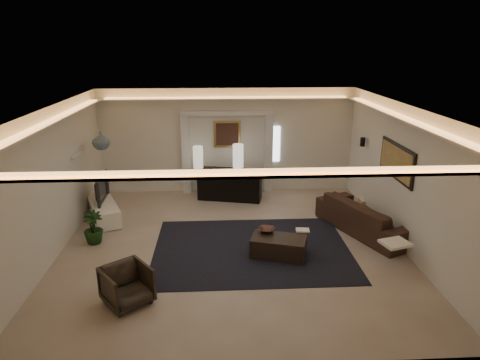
{
  "coord_description": "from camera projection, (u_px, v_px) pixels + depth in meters",
  "views": [
    {
      "loc": [
        -0.27,
        -8.05,
        4.09
      ],
      "look_at": [
        0.2,
        0.6,
        1.25
      ],
      "focal_mm": 31.75,
      "sensor_mm": 36.0,
      "label": 1
    }
  ],
  "objects": [
    {
      "name": "bowl",
      "position": [
        267.0,
        230.0,
        8.61
      ],
      "size": [
        0.39,
        0.39,
        0.08
      ],
      "primitive_type": "imported",
      "rotation": [
        0.0,
        0.0,
        -0.21
      ],
      "color": "#492A1E",
      "rests_on": "coffee_table"
    },
    {
      "name": "ginger_jar",
      "position": [
        101.0,
        140.0,
        9.93
      ],
      "size": [
        0.45,
        0.45,
        0.42
      ],
      "primitive_type": "imported",
      "rotation": [
        0.0,
        0.0,
        0.12
      ],
      "color": "#4A606E",
      "rests_on": "wall_niche"
    },
    {
      "name": "area_rug",
      "position": [
        252.0,
        249.0,
        8.76
      ],
      "size": [
        4.0,
        3.0,
        0.01
      ],
      "primitive_type": "cube",
      "color": "black",
      "rests_on": "ground"
    },
    {
      "name": "art_panel_gold",
      "position": [
        396.0,
        161.0,
        8.86
      ],
      "size": [
        0.02,
        1.5,
        0.62
      ],
      "primitive_type": "cube",
      "color": "tan",
      "rests_on": "wall_right"
    },
    {
      "name": "magazine",
      "position": [
        303.0,
        230.0,
        8.66
      ],
      "size": [
        0.29,
        0.23,
        0.03
      ],
      "primitive_type": "cube",
      "rotation": [
        0.0,
        0.0,
        -0.12
      ],
      "color": "white",
      "rests_on": "coffee_table"
    },
    {
      "name": "armchair",
      "position": [
        127.0,
        285.0,
        6.87
      ],
      "size": [
        0.98,
        0.99,
        0.65
      ],
      "primitive_type": "imported",
      "rotation": [
        0.0,
        0.0,
        0.65
      ],
      "color": "black",
      "rests_on": "ground"
    },
    {
      "name": "throw_pillow",
      "position": [
        361.0,
        206.0,
        9.56
      ],
      "size": [
        0.14,
        0.35,
        0.34
      ],
      "primitive_type": "cube",
      "rotation": [
        0.0,
        0.0,
        -0.12
      ],
      "color": "tan",
      "rests_on": "sofa"
    },
    {
      "name": "cove_soffit",
      "position": [
        231.0,
        122.0,
        8.11
      ],
      "size": [
        7.0,
        7.0,
        0.04
      ],
      "primitive_type": "cube",
      "color": "silver",
      "rests_on": "ceiling"
    },
    {
      "name": "lamp_right",
      "position": [
        238.0,
        158.0,
        11.47
      ],
      "size": [
        0.37,
        0.37,
        0.64
      ],
      "primitive_type": "cylinder",
      "rotation": [
        0.0,
        0.0,
        -0.38
      ],
      "color": "silver",
      "rests_on": "console"
    },
    {
      "name": "painting_frame",
      "position": [
        227.0,
        134.0,
        11.71
      ],
      "size": [
        0.74,
        0.04,
        0.74
      ],
      "primitive_type": "cube",
      "color": "tan",
      "rests_on": "wall_back"
    },
    {
      "name": "sofa",
      "position": [
        366.0,
        217.0,
        9.48
      ],
      "size": [
        2.62,
        1.86,
        0.71
      ],
      "primitive_type": "imported",
      "rotation": [
        0.0,
        0.0,
        1.99
      ],
      "color": "#3D2718",
      "rests_on": "ground"
    },
    {
      "name": "figurine",
      "position": [
        102.0,
        187.0,
        10.55
      ],
      "size": [
        0.16,
        0.16,
        0.36
      ],
      "primitive_type": "cylinder",
      "rotation": [
        0.0,
        0.0,
        0.2
      ],
      "color": "#321B14",
      "rests_on": "media_ledge"
    },
    {
      "name": "alcove_header",
      "position": [
        227.0,
        113.0,
        11.45
      ],
      "size": [
        2.52,
        0.2,
        0.12
      ],
      "primitive_type": "cube",
      "color": "silver",
      "rests_on": "wall_back"
    },
    {
      "name": "wall_back",
      "position": [
        227.0,
        141.0,
        11.8
      ],
      "size": [
        7.0,
        0.0,
        7.0
      ],
      "primitive_type": "plane",
      "rotation": [
        1.57,
        0.0,
        0.0
      ],
      "color": "silver",
      "rests_on": "ground"
    },
    {
      "name": "tv",
      "position": [
        98.0,
        187.0,
        10.14
      ],
      "size": [
        1.09,
        0.18,
        0.62
      ],
      "primitive_type": "imported",
      "rotation": [
        0.0,
        0.0,
        1.61
      ],
      "color": "black",
      "rests_on": "media_ledge"
    },
    {
      "name": "art_panel_frame",
      "position": [
        397.0,
        161.0,
        8.86
      ],
      "size": [
        0.04,
        1.64,
        0.74
      ],
      "primitive_type": "cube",
      "color": "black",
      "rests_on": "wall_right"
    },
    {
      "name": "coffee_table",
      "position": [
        279.0,
        247.0,
        8.42
      ],
      "size": [
        1.18,
        0.87,
        0.4
      ],
      "primitive_type": "cube",
      "rotation": [
        0.0,
        0.0,
        -0.3
      ],
      "color": "black",
      "rests_on": "ground"
    },
    {
      "name": "wall_front",
      "position": [
        242.0,
        269.0,
        5.15
      ],
      "size": [
        7.0,
        0.0,
        7.0
      ],
      "primitive_type": "plane",
      "rotation": [
        -1.57,
        0.0,
        0.0
      ],
      "color": "silver",
      "rests_on": "ground"
    },
    {
      "name": "plant",
      "position": [
        93.0,
        228.0,
        8.93
      ],
      "size": [
        0.54,
        0.54,
        0.71
      ],
      "primitive_type": "imported",
      "rotation": [
        0.0,
        0.0,
        0.51
      ],
      "color": "black",
      "rests_on": "ground"
    },
    {
      "name": "wall_right",
      "position": [
        403.0,
        177.0,
        8.66
      ],
      "size": [
        0.0,
        7.0,
        7.0
      ],
      "primitive_type": "plane",
      "rotation": [
        1.57,
        0.0,
        -1.57
      ],
      "color": "silver",
      "rests_on": "ground"
    },
    {
      "name": "wall_niche",
      "position": [
        77.0,
        155.0,
        9.56
      ],
      "size": [
        0.1,
        0.55,
        0.04
      ],
      "primitive_type": "cube",
      "color": "silver",
      "rests_on": "wall_left"
    },
    {
      "name": "console",
      "position": [
        230.0,
        185.0,
        11.44
      ],
      "size": [
        1.76,
        0.89,
        0.84
      ],
      "primitive_type": "cube",
      "rotation": [
        0.0,
        0.0,
        -0.23
      ],
      "color": "black",
      "rests_on": "ground"
    },
    {
      "name": "daylight_slit",
      "position": [
        275.0,
        144.0,
        11.88
      ],
      "size": [
        0.25,
        0.03,
        1.0
      ],
      "primitive_type": "cube",
      "color": "white",
      "rests_on": "wall_back"
    },
    {
      "name": "media_ledge",
      "position": [
        102.0,
        206.0,
        10.43
      ],
      "size": [
        1.37,
        2.22,
        0.41
      ],
      "primitive_type": "cube",
      "rotation": [
        0.0,
        0.0,
        0.41
      ],
      "color": "white",
      "rests_on": "ground"
    },
    {
      "name": "floor",
      "position": [
        232.0,
        245.0,
        8.93
      ],
      "size": [
        7.0,
        7.0,
        0.0
      ],
      "primitive_type": "plane",
      "color": "#B6A48C",
      "rests_on": "ground"
    },
    {
      "name": "ceiling",
      "position": [
        231.0,
        107.0,
        8.02
      ],
      "size": [
        7.0,
        7.0,
        0.0
      ],
      "primitive_type": "plane",
      "rotation": [
        3.14,
        0.0,
        0.0
      ],
      "color": "white",
      "rests_on": "ground"
    },
    {
      "name": "pilaster_left",
      "position": [
        186.0,
        155.0,
        11.75
      ],
      "size": [
        0.22,
        0.2,
        2.2
      ],
      "primitive_type": "cube",
      "color": "silver",
      "rests_on": "ground"
    },
    {
      "name": "pilaster_right",
      "position": [
        268.0,
        153.0,
        11.87
      ],
      "size": [
        0.22,
        0.2,
        2.2
      ],
      "primitive_type": "cube",
      "color": "silver",
      "rests_on": "ground"
    },
    {
      "name": "wall_sconce",
      "position": [
        363.0,
        142.0,
        10.67
      ],
      "size": [
        0.12,
        0.12,
        0.22
      ],
      "primitive_type": "cylinder",
      "color": "black",
      "rests_on": "wall_right"
    },
    {
      "name": "wall_left",
      "position": [
        53.0,
        183.0,
        8.3
      ],
      "size": [
        0.0,
        7.0,
        7.0
      ],
      "primitive_type": "plane",
      "rotation": [
        1.57,
        0.0,
        1.57
      ],
      "color": "silver",
      "rests_on": "ground"
    },
    {
      "name": "throw_blanket",
      "position": [
        395.0,
        243.0,
        7.81
      ],
      "size": [
        0.58,
        0.52,
        0.05
      ],
      "primitive_type": "cube",
      "rotation": [
        0.0,
        0.0,
        0.29
      ],
      "color": "white",
      "rests_on": "sofa"
    },
    {
      "name": "painting_canvas",
      "position": [
        227.0,
        134.0,
        11.68
      ],
      "size": [
        0.62,
        0.02,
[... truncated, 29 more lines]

